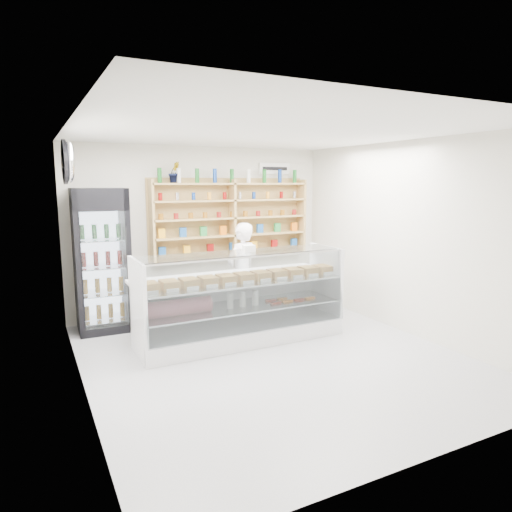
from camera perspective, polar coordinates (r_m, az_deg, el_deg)
room at (r=5.62m, az=2.07°, el=0.96°), size 5.00×5.00×5.00m
display_counter at (r=6.45m, az=-1.90°, el=-7.51°), size 2.90×0.87×1.26m
shop_worker at (r=7.22m, az=-1.80°, el=-2.09°), size 0.68×0.58×1.58m
drinks_cooler at (r=7.16m, az=-18.73°, el=-0.45°), size 0.79×0.77×2.12m
wall_shelving at (r=7.90m, az=-2.98°, el=4.76°), size 2.84×0.28×1.33m
potted_plant at (r=7.53m, az=-10.19°, el=10.26°), size 0.20×0.17×0.34m
security_mirror at (r=6.09m, az=-22.36°, el=10.84°), size 0.15×0.50×0.50m
wall_sign at (r=8.40m, az=2.33°, el=10.86°), size 0.62×0.03×0.20m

